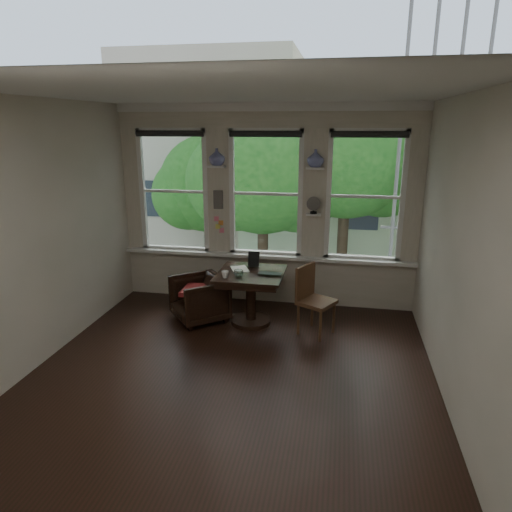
% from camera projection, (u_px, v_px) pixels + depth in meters
% --- Properties ---
extents(ground, '(4.50, 4.50, 0.00)m').
position_uv_depth(ground, '(233.00, 371.00, 5.20)').
color(ground, black).
rests_on(ground, ground).
extents(ceiling, '(4.50, 4.50, 0.00)m').
position_uv_depth(ceiling, '(228.00, 92.00, 4.35)').
color(ceiling, silver).
rests_on(ceiling, ground).
extents(wall_back, '(4.50, 0.00, 4.50)m').
position_uv_depth(wall_back, '(266.00, 207.00, 6.90)').
color(wall_back, beige).
rests_on(wall_back, ground).
extents(wall_front, '(4.50, 0.00, 4.50)m').
position_uv_depth(wall_front, '(138.00, 341.00, 2.65)').
color(wall_front, beige).
rests_on(wall_front, ground).
extents(wall_left, '(0.00, 4.50, 4.50)m').
position_uv_depth(wall_left, '(38.00, 235.00, 5.18)').
color(wall_left, beige).
rests_on(wall_left, ground).
extents(wall_right, '(0.00, 4.50, 4.50)m').
position_uv_depth(wall_right, '(458.00, 255.00, 4.37)').
color(wall_right, beige).
rests_on(wall_right, ground).
extents(window_left, '(1.10, 0.12, 1.90)m').
position_uv_depth(window_left, '(174.00, 191.00, 7.10)').
color(window_left, white).
rests_on(window_left, ground).
extents(window_center, '(1.10, 0.12, 1.90)m').
position_uv_depth(window_center, '(266.00, 194.00, 6.84)').
color(window_center, white).
rests_on(window_center, ground).
extents(window_right, '(1.10, 0.12, 1.90)m').
position_uv_depth(window_right, '(365.00, 196.00, 6.58)').
color(window_right, white).
rests_on(window_right, ground).
extents(shelf_left, '(0.26, 0.16, 0.03)m').
position_uv_depth(shelf_left, '(217.00, 166.00, 6.76)').
color(shelf_left, white).
rests_on(shelf_left, ground).
extents(shelf_right, '(0.26, 0.16, 0.03)m').
position_uv_depth(shelf_right, '(315.00, 168.00, 6.51)').
color(shelf_right, white).
rests_on(shelf_right, ground).
extents(intercom, '(0.14, 0.06, 0.28)m').
position_uv_depth(intercom, '(218.00, 200.00, 6.93)').
color(intercom, '#59544F').
rests_on(intercom, ground).
extents(sticky_notes, '(0.16, 0.01, 0.24)m').
position_uv_depth(sticky_notes, '(219.00, 222.00, 7.04)').
color(sticky_notes, pink).
rests_on(sticky_notes, ground).
extents(desk_fan, '(0.20, 0.20, 0.24)m').
position_uv_depth(desk_fan, '(314.00, 208.00, 6.65)').
color(desk_fan, '#59544F').
rests_on(desk_fan, ground).
extents(vase_left, '(0.24, 0.24, 0.25)m').
position_uv_depth(vase_left, '(217.00, 157.00, 6.73)').
color(vase_left, silver).
rests_on(vase_left, shelf_left).
extents(vase_right, '(0.24, 0.24, 0.25)m').
position_uv_depth(vase_right, '(316.00, 158.00, 6.47)').
color(vase_right, silver).
rests_on(vase_right, shelf_right).
extents(table, '(0.90, 0.90, 0.75)m').
position_uv_depth(table, '(251.00, 298.00, 6.36)').
color(table, black).
rests_on(table, ground).
extents(armchair_left, '(0.98, 0.98, 0.64)m').
position_uv_depth(armchair_left, '(199.00, 299.00, 6.46)').
color(armchair_left, black).
rests_on(armchair_left, ground).
extents(cushion_red, '(0.45, 0.45, 0.06)m').
position_uv_depth(cushion_red, '(199.00, 290.00, 6.43)').
color(cushion_red, maroon).
rests_on(cushion_red, armchair_left).
extents(side_chair_right, '(0.57, 0.57, 0.92)m').
position_uv_depth(side_chair_right, '(317.00, 301.00, 6.00)').
color(side_chair_right, '#49321A').
rests_on(side_chair_right, ground).
extents(laptop, '(0.33, 0.22, 0.03)m').
position_uv_depth(laptop, '(269.00, 275.00, 6.10)').
color(laptop, black).
rests_on(laptop, table).
extents(mug, '(0.12, 0.12, 0.09)m').
position_uv_depth(mug, '(225.00, 274.00, 6.02)').
color(mug, white).
rests_on(mug, table).
extents(drinking_glass, '(0.13, 0.13, 0.10)m').
position_uv_depth(drinking_glass, '(239.00, 274.00, 6.04)').
color(drinking_glass, white).
rests_on(drinking_glass, table).
extents(tablet, '(0.16, 0.08, 0.22)m').
position_uv_depth(tablet, '(254.00, 259.00, 6.48)').
color(tablet, black).
rests_on(tablet, table).
extents(papers, '(0.32, 0.36, 0.00)m').
position_uv_depth(papers, '(240.00, 269.00, 6.40)').
color(papers, silver).
rests_on(papers, table).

